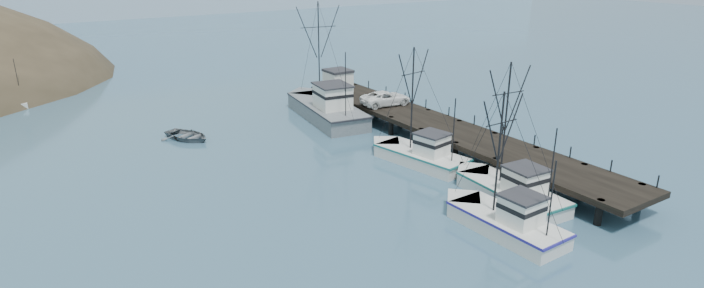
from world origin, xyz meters
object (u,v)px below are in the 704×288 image
Objects in this scene: motorboat at (188,139)px; work_vessel at (325,108)px; pier at (441,127)px; trawler_mid at (503,220)px; trawler_near at (509,190)px; pier_shed at (338,80)px; pickup_truck at (386,98)px; trawler_far at (418,155)px.

work_vessel is at bearing -28.78° from motorboat.
trawler_mid is (-9.10, -16.85, -0.87)m from pier.
trawler_near is 3.53× the size of pier_shed.
trawler_near is 2.02× the size of motorboat.
pier is at bearing -69.59° from work_vessel.
work_vessel reaches higher than pier.
pier is 2.62× the size of work_vessel.
trawler_mid is at bearing -118.37° from pier.
trawler_near reaches higher than motorboat.
pickup_truck is at bearing -45.41° from work_vessel.
work_vessel is at bearing 110.41° from pier.
pier is 18.13m from pier_shed.
trawler_mid is 0.62× the size of work_vessel.
pickup_truck is (5.30, 12.44, 2.00)m from trawler_far.
pickup_truck is (-0.25, 9.22, 1.13)m from pier.
pickup_truck is at bearing 66.91° from trawler_far.
trawler_mid is at bearing -102.59° from pier_shed.
trawler_mid is at bearing -142.10° from trawler_near.
work_vessel is (-5.36, 14.40, -0.46)m from pier.
trawler_far is at bearing -149.91° from pier.
trawler_near reaches higher than trawler_far.
pickup_truck is 22.48m from motorboat.
trawler_far is 21.80m from pier_shed.
trawler_near reaches higher than trawler_mid.
trawler_mid is 1.75× the size of pickup_truck.
work_vessel is 2.83× the size of pickup_truck.
pickup_truck is (1.06, -8.78, -0.60)m from pier_shed.
pier is at bearing 30.09° from trawler_far.
trawler_far is at bearing 163.65° from pickup_truck.
pickup_truck is (4.46, 22.66, 2.00)m from trawler_near.
motorboat is (-16.10, 18.71, -0.82)m from trawler_far.
pier is 9.29m from pickup_truck.
work_vessel is 7.45m from pickup_truck.
trawler_mid is (-4.39, -3.41, -0.00)m from trawler_near.
motorboat is at bearing 80.40° from pickup_truck.
work_vessel reaches higher than trawler_mid.
motorboat is (-16.29, 1.09, -1.23)m from work_vessel.
pier_shed reaches higher than motorboat.
trawler_near is 5.56m from trawler_mid.
trawler_near is at bearing -85.29° from trawler_far.
trawler_far is 17.63m from work_vessel.
work_vessel is at bearing 91.33° from trawler_near.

